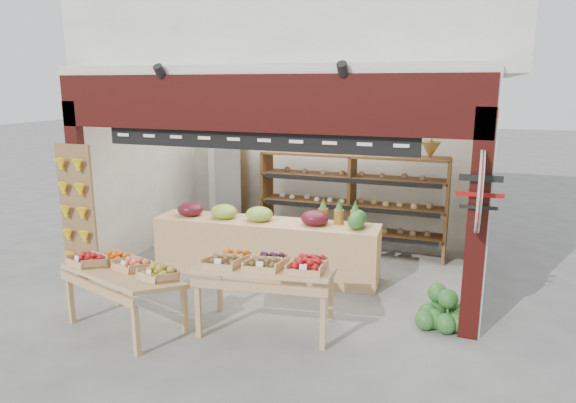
# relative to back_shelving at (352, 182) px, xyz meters

# --- Properties ---
(ground) EXTENTS (60.00, 60.00, 0.00)m
(ground) POSITION_rel_back_shelving_xyz_m (-0.73, -1.61, -1.24)
(ground) COLOR slate
(ground) RESTS_ON ground
(shop_structure) EXTENTS (6.36, 5.12, 5.40)m
(shop_structure) POSITION_rel_back_shelving_xyz_m (-0.73, 0.00, 2.68)
(shop_structure) COLOR white
(shop_structure) RESTS_ON ground
(banana_board) EXTENTS (0.60, 0.15, 1.80)m
(banana_board) POSITION_rel_back_shelving_xyz_m (-3.46, -2.78, -0.13)
(banana_board) COLOR brown
(banana_board) RESTS_ON ground
(gift_sign) EXTENTS (0.04, 0.93, 0.92)m
(gift_sign) POSITION_rel_back_shelving_xyz_m (2.02, -2.75, 0.51)
(gift_sign) COLOR #A4CFB7
(gift_sign) RESTS_ON ground
(back_shelving) EXTENTS (3.23, 0.53, 1.98)m
(back_shelving) POSITION_rel_back_shelving_xyz_m (0.00, 0.00, 0.00)
(back_shelving) COLOR brown
(back_shelving) RESTS_ON ground
(refrigerator) EXTENTS (0.93, 0.93, 1.93)m
(refrigerator) POSITION_rel_back_shelving_xyz_m (-2.30, 0.22, -0.28)
(refrigerator) COLOR silver
(refrigerator) RESTS_ON ground
(cardboard_stack) EXTENTS (1.04, 0.74, 0.61)m
(cardboard_stack) POSITION_rel_back_shelving_xyz_m (-2.66, -0.94, -1.02)
(cardboard_stack) COLOR silver
(cardboard_stack) RESTS_ON ground
(mid_counter) EXTENTS (3.48, 0.91, 1.08)m
(mid_counter) POSITION_rel_back_shelving_xyz_m (-0.97, -1.62, -0.77)
(mid_counter) COLOR tan
(mid_counter) RESTS_ON ground
(display_table_left) EXTENTS (1.59, 1.19, 0.93)m
(display_table_left) POSITION_rel_back_shelving_xyz_m (-1.93, -3.75, -0.55)
(display_table_left) COLOR tan
(display_table_left) RESTS_ON ground
(display_table_right) EXTENTS (1.68, 1.10, 1.00)m
(display_table_right) POSITION_rel_back_shelving_xyz_m (-0.26, -3.26, -0.46)
(display_table_right) COLOR tan
(display_table_right) RESTS_ON ground
(watermelon_pile) EXTENTS (0.66, 0.62, 0.47)m
(watermelon_pile) POSITION_rel_back_shelving_xyz_m (1.73, -2.48, -1.08)
(watermelon_pile) COLOR #1B4818
(watermelon_pile) RESTS_ON ground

